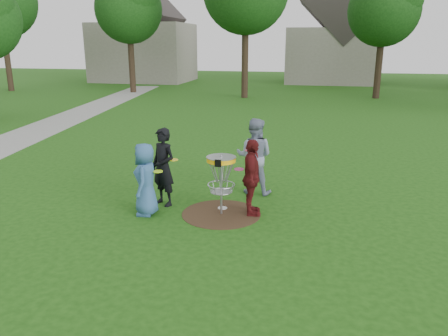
% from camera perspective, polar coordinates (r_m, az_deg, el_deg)
% --- Properties ---
extents(ground, '(100.00, 100.00, 0.00)m').
position_cam_1_polar(ground, '(9.97, -0.36, -6.00)').
color(ground, '#19470F').
rests_on(ground, ground).
extents(dirt_patch, '(1.80, 1.80, 0.01)m').
position_cam_1_polar(dirt_patch, '(9.97, -0.36, -5.98)').
color(dirt_patch, '#47331E').
rests_on(dirt_patch, ground).
extents(concrete_path, '(7.75, 39.92, 0.02)m').
position_cam_1_polar(concrete_path, '(21.14, -22.88, 4.65)').
color(concrete_path, '#9E9E99').
rests_on(concrete_path, ground).
extents(player_blue, '(0.65, 0.88, 1.64)m').
position_cam_1_polar(player_blue, '(9.85, -10.21, -1.47)').
color(player_blue, '#315A88').
rests_on(player_blue, ground).
extents(player_black, '(0.81, 0.71, 1.86)m').
position_cam_1_polar(player_black, '(10.35, -7.93, 0.12)').
color(player_black, black).
rests_on(player_black, ground).
extents(player_grey, '(1.00, 0.81, 1.94)m').
position_cam_1_polar(player_grey, '(11.08, 3.97, 1.54)').
color(player_grey, gray).
rests_on(player_grey, ground).
extents(player_maroon, '(0.57, 1.07, 1.73)m').
position_cam_1_polar(player_maroon, '(9.68, 3.63, -1.28)').
color(player_maroon, '#591415').
rests_on(player_maroon, ground).
extents(disc_on_grass, '(0.22, 0.22, 0.02)m').
position_cam_1_polar(disc_on_grass, '(10.27, -0.21, -5.26)').
color(disc_on_grass, silver).
rests_on(disc_on_grass, ground).
extents(disc_golf_basket, '(0.66, 0.67, 1.38)m').
position_cam_1_polar(disc_golf_basket, '(9.63, -0.37, -0.38)').
color(disc_golf_basket, '#9EA0A5').
rests_on(disc_golf_basket, ground).
extents(held_discs, '(2.02, 1.84, 0.21)m').
position_cam_1_polar(held_discs, '(10.03, -2.40, 0.76)').
color(held_discs, '#C3FC1C').
rests_on(held_discs, ground).
extents(tree_row, '(51.20, 17.42, 9.90)m').
position_cam_1_polar(tree_row, '(29.83, 9.56, 20.63)').
color(tree_row, '#38281C').
rests_on(tree_row, ground).
extents(house_row, '(44.50, 10.65, 11.62)m').
position_cam_1_polar(house_row, '(42.18, 16.39, 16.03)').
color(house_row, gray).
rests_on(house_row, ground).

